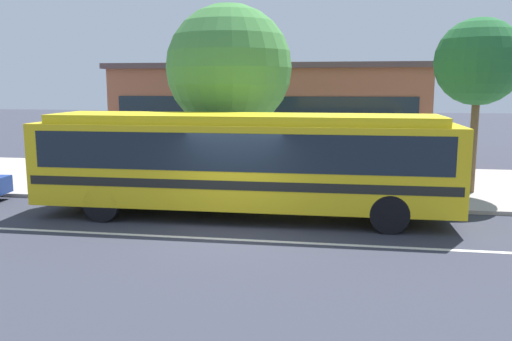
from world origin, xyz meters
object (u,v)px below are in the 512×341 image
object	(u,v)px
pedestrian_waiting_near_sign	(204,167)
street_tree_near_stop	(229,68)
street_tree_mid_block	(479,62)
transit_bus	(243,158)
pedestrian_standing_by_tree	(228,167)
pedestrian_walking_along_curb	(126,163)
bus_stop_sign	(398,149)

from	to	relation	value
pedestrian_waiting_near_sign	street_tree_near_stop	world-z (taller)	street_tree_near_stop
street_tree_mid_block	transit_bus	bearing A→B (deg)	-149.75
pedestrian_waiting_near_sign	pedestrian_standing_by_tree	world-z (taller)	pedestrian_standing_by_tree
pedestrian_walking_along_curb	street_tree_mid_block	size ratio (longest dim) A/B	0.30
transit_bus	pedestrian_waiting_near_sign	xyz separation A→B (m)	(-1.73, 2.16, -0.64)
transit_bus	street_tree_near_stop	distance (m)	4.55
pedestrian_standing_by_tree	bus_stop_sign	xyz separation A→B (m)	(5.27, 0.04, 0.69)
bus_stop_sign	pedestrian_waiting_near_sign	bearing A→B (deg)	177.84
pedestrian_standing_by_tree	bus_stop_sign	world-z (taller)	bus_stop_sign
bus_stop_sign	street_tree_near_stop	size ratio (longest dim) A/B	0.42
transit_bus	street_tree_near_stop	bearing A→B (deg)	107.87
transit_bus	pedestrian_standing_by_tree	distance (m)	2.15
pedestrian_walking_along_curb	bus_stop_sign	world-z (taller)	bus_stop_sign
bus_stop_sign	street_tree_mid_block	world-z (taller)	street_tree_mid_block
pedestrian_walking_along_curb	street_tree_mid_block	bearing A→B (deg)	9.82
transit_bus	street_tree_near_stop	xyz separation A→B (m)	(-1.15, 3.57, 2.58)
pedestrian_standing_by_tree	street_tree_near_stop	bearing A→B (deg)	99.68
pedestrian_walking_along_curb	pedestrian_standing_by_tree	distance (m)	3.54
street_tree_near_stop	bus_stop_sign	bearing A→B (deg)	-16.46
pedestrian_waiting_near_sign	street_tree_mid_block	bearing A→B (deg)	12.58
pedestrian_waiting_near_sign	pedestrian_walking_along_curb	world-z (taller)	pedestrian_walking_along_curb
pedestrian_waiting_near_sign	pedestrian_walking_along_curb	xyz separation A→B (m)	(-2.66, -0.02, 0.09)
transit_bus	pedestrian_waiting_near_sign	size ratio (longest dim) A/B	7.28
transit_bus	pedestrian_walking_along_curb	distance (m)	4.92
bus_stop_sign	street_tree_near_stop	world-z (taller)	street_tree_near_stop
street_tree_near_stop	transit_bus	bearing A→B (deg)	-72.13
street_tree_near_stop	street_tree_mid_block	xyz separation A→B (m)	(8.22, 0.55, 0.17)
pedestrian_standing_by_tree	pedestrian_waiting_near_sign	bearing A→B (deg)	162.59
pedestrian_walking_along_curb	pedestrian_standing_by_tree	xyz separation A→B (m)	(3.53, -0.25, -0.02)
pedestrian_standing_by_tree	street_tree_near_stop	size ratio (longest dim) A/B	0.27
street_tree_near_stop	pedestrian_standing_by_tree	bearing A→B (deg)	-80.32
transit_bus	street_tree_mid_block	xyz separation A→B (m)	(7.07, 4.12, 2.75)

